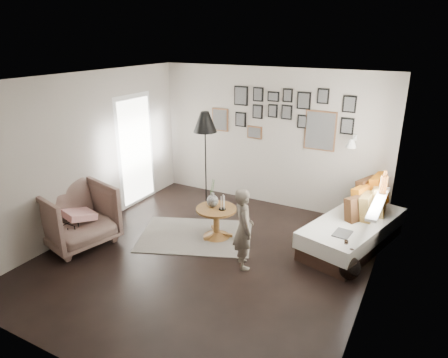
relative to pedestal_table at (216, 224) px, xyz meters
The scene contains 23 objects.
ground 0.72m from the pedestal_table, 75.11° to the right, with size 4.80×4.80×0.00m, color black.
wall_back 2.05m from the pedestal_table, 84.31° to the left, with size 4.50×4.50×0.00m, color #A2998E.
wall_front 3.24m from the pedestal_table, 86.74° to the right, with size 4.50×4.50×0.00m, color #A2998E.
wall_left 2.42m from the pedestal_table, 162.51° to the right, with size 4.80×4.80×0.00m, color #A2998E.
wall_right 2.73m from the pedestal_table, 15.10° to the right, with size 4.80×4.80×0.00m, color #A2998E.
ceiling 2.46m from the pedestal_table, 75.11° to the right, with size 4.80×4.80×0.00m, color white.
door_left 2.28m from the pedestal_table, 165.17° to the left, with size 0.00×2.14×2.14m.
window_right 2.54m from the pedestal_table, 16.30° to the left, with size 0.15×1.32×1.30m.
gallery_wall 2.34m from the pedestal_table, 75.06° to the left, with size 2.74×0.03×1.08m.
wall_sconce 2.58m from the pedestal_table, 40.64° to the left, with size 0.18×0.36×0.16m.
rug 0.41m from the pedestal_table, 154.62° to the right, with size 1.80×1.26×0.01m, color #B5AD9F.
pedestal_table is the anchor object (origin of this frame).
vase 0.43m from the pedestal_table, 165.96° to the left, with size 0.19×0.19×0.47m.
candles 0.41m from the pedestal_table, ahead, with size 0.11×0.11×0.24m.
daybed 2.18m from the pedestal_table, 22.34° to the left, with size 1.37×2.16×0.99m.
magazine_on_daybed 1.99m from the pedestal_table, ahead, with size 0.22×0.30×0.02m, color black.
armchair 2.21m from the pedestal_table, 146.32° to the right, with size 1.01×1.04×0.95m, color brown.
armchair_cushion 2.18m from the pedestal_table, 147.42° to the right, with size 0.43×0.43×0.11m, color white.
floor_lamp 1.84m from the pedestal_table, 128.39° to the left, with size 0.43×0.43×1.84m.
magazine_basket 2.31m from the pedestal_table, 142.30° to the right, with size 0.35×0.35×0.42m.
demijohn_large 2.08m from the pedestal_table, ahead, with size 0.33×0.33×0.50m.
demijohn_small 2.18m from the pedestal_table, ahead, with size 0.29×0.29×0.46m.
child 1.02m from the pedestal_table, 37.13° to the right, with size 0.43×0.28×1.18m, color #695E52.
Camera 1 is at (2.71, -4.44, 3.15)m, focal length 32.00 mm.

